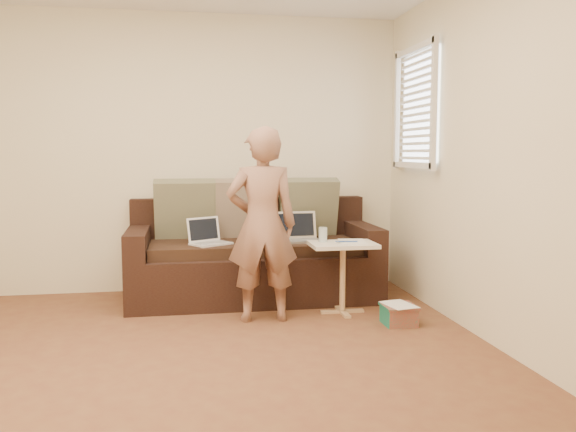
# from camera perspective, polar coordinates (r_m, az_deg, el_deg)

# --- Properties ---
(floor) EXTENTS (4.50, 4.50, 0.00)m
(floor) POSITION_cam_1_polar(r_m,az_deg,el_deg) (3.73, -8.71, -14.53)
(floor) COLOR brown
(floor) RESTS_ON ground
(wall_back) EXTENTS (4.00, 0.00, 4.00)m
(wall_back) POSITION_cam_1_polar(r_m,az_deg,el_deg) (5.74, -9.42, 5.91)
(wall_back) COLOR beige
(wall_back) RESTS_ON ground
(wall_front) EXTENTS (4.00, 0.00, 4.00)m
(wall_front) POSITION_cam_1_polar(r_m,az_deg,el_deg) (1.24, -7.35, 5.76)
(wall_front) COLOR beige
(wall_front) RESTS_ON ground
(wall_right) EXTENTS (0.00, 4.50, 4.50)m
(wall_right) POSITION_cam_1_polar(r_m,az_deg,el_deg) (4.05, 20.68, 5.58)
(wall_right) COLOR beige
(wall_right) RESTS_ON ground
(window_blinds) EXTENTS (0.12, 0.88, 1.08)m
(window_blinds) POSITION_cam_1_polar(r_m,az_deg,el_deg) (5.39, 12.13, 10.10)
(window_blinds) COLOR white
(window_blinds) RESTS_ON wall_right
(sofa) EXTENTS (2.20, 0.95, 0.85)m
(sofa) POSITION_cam_1_polar(r_m,az_deg,el_deg) (5.37, -3.29, -3.40)
(sofa) COLOR black
(sofa) RESTS_ON ground
(pillow_left) EXTENTS (0.55, 0.29, 0.57)m
(pillow_left) POSITION_cam_1_polar(r_m,az_deg,el_deg) (5.53, -9.79, 0.61)
(pillow_left) COLOR #63664B
(pillow_left) RESTS_ON sofa
(pillow_mid) EXTENTS (0.55, 0.27, 0.57)m
(pillow_mid) POSITION_cam_1_polar(r_m,az_deg,el_deg) (5.55, -4.10, 0.69)
(pillow_mid) COLOR #776455
(pillow_mid) RESTS_ON sofa
(pillow_right) EXTENTS (0.55, 0.28, 0.57)m
(pillow_right) POSITION_cam_1_polar(r_m,az_deg,el_deg) (5.65, 1.95, 0.80)
(pillow_right) COLOR #63664B
(pillow_right) RESTS_ON sofa
(laptop_silver) EXTENTS (0.38, 0.28, 0.25)m
(laptop_silver) POSITION_cam_1_polar(r_m,az_deg,el_deg) (5.31, 1.11, -2.47)
(laptop_silver) COLOR #B7BABC
(laptop_silver) RESTS_ON sofa
(laptop_white) EXTENTS (0.39, 0.37, 0.23)m
(laptop_white) POSITION_cam_1_polar(r_m,az_deg,el_deg) (5.19, -7.36, -2.72)
(laptop_white) COLOR white
(laptop_white) RESTS_ON sofa
(person) EXTENTS (0.56, 0.38, 1.51)m
(person) POSITION_cam_1_polar(r_m,az_deg,el_deg) (4.61, -2.49, -0.82)
(person) COLOR brown
(person) RESTS_ON ground
(side_table) EXTENTS (0.53, 0.37, 0.58)m
(side_table) POSITION_cam_1_polar(r_m,az_deg,el_deg) (4.92, 5.23, -5.90)
(side_table) COLOR silver
(side_table) RESTS_ON ground
(drinking_glass) EXTENTS (0.07, 0.07, 0.12)m
(drinking_glass) POSITION_cam_1_polar(r_m,az_deg,el_deg) (4.89, 3.36, -1.78)
(drinking_glass) COLOR silver
(drinking_glass) RESTS_ON side_table
(scissors) EXTENTS (0.18, 0.11, 0.02)m
(scissors) POSITION_cam_1_polar(r_m,az_deg,el_deg) (4.87, 5.59, -2.45)
(scissors) COLOR silver
(scissors) RESTS_ON side_table
(paper_on_table) EXTENTS (0.25, 0.33, 0.00)m
(paper_on_table) POSITION_cam_1_polar(r_m,az_deg,el_deg) (4.93, 6.17, -2.43)
(paper_on_table) COLOR white
(paper_on_table) RESTS_ON side_table
(striped_box) EXTENTS (0.25, 0.25, 0.16)m
(striped_box) POSITION_cam_1_polar(r_m,az_deg,el_deg) (4.69, 10.54, -9.22)
(striped_box) COLOR red
(striped_box) RESTS_ON ground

